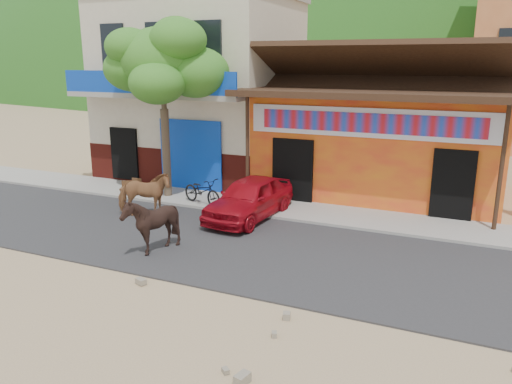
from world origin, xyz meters
TOP-DOWN VIEW (x-y plane):
  - ground at (0.00, 0.00)m, footprint 120.00×120.00m
  - road at (0.00, 2.50)m, footprint 60.00×5.00m
  - sidewalk at (0.00, 6.00)m, footprint 60.00×2.00m
  - dance_club at (2.00, 10.00)m, footprint 8.00×6.00m
  - cafe_building at (-5.50, 10.00)m, footprint 7.00×6.00m
  - hillside at (0.00, 70.00)m, footprint 100.00×40.00m
  - tree at (-4.60, 5.80)m, footprint 3.00×3.00m
  - cow_tan at (-4.04, 3.68)m, footprint 1.80×1.43m
  - cow_dark at (-2.05, 1.26)m, footprint 1.76×1.70m
  - red_car at (-1.00, 4.80)m, footprint 1.81×3.82m
  - scooter at (-2.93, 5.30)m, footprint 1.79×1.11m
  - cafe_chair_left at (-6.00, 5.76)m, footprint 0.41×0.41m
  - cafe_chair_right at (-6.00, 5.30)m, footprint 0.52×0.52m

SIDE VIEW (x-z plane):
  - ground at x=0.00m, z-range 0.00..0.00m
  - road at x=0.00m, z-range 0.00..0.04m
  - sidewalk at x=0.00m, z-range 0.00..0.12m
  - cafe_chair_left at x=-6.00m, z-range 0.12..0.96m
  - cafe_chair_right at x=-6.00m, z-range 0.12..0.97m
  - scooter at x=-2.93m, z-range 0.12..1.01m
  - red_car at x=-1.00m, z-range 0.04..1.30m
  - cow_tan at x=-4.04m, z-range 0.04..1.43m
  - cow_dark at x=-2.05m, z-range 0.04..1.52m
  - dance_club at x=2.00m, z-range 0.00..3.60m
  - tree at x=-4.60m, z-range 0.12..6.12m
  - cafe_building at x=-5.50m, z-range 0.00..7.00m
  - hillside at x=0.00m, z-range 0.00..24.00m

